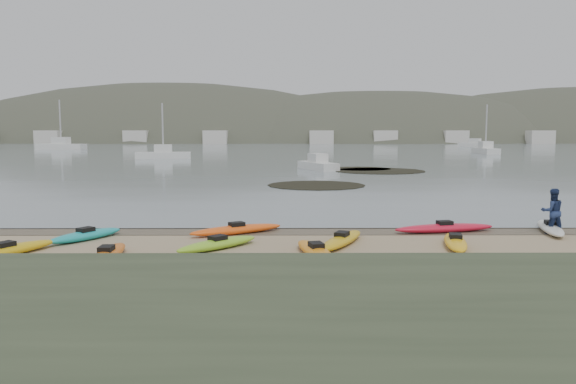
{
  "coord_description": "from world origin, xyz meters",
  "views": [
    {
      "loc": [
        -0.12,
        -22.3,
        3.94
      ],
      "look_at": [
        0.0,
        0.0,
        1.5
      ],
      "focal_mm": 35.0,
      "sensor_mm": 36.0,
      "label": 1
    }
  ],
  "objects": [
    {
      "name": "wet_sand",
      "position": [
        0.0,
        -0.3,
        0.0
      ],
      "size": [
        60.0,
        60.0,
        0.0
      ],
      "primitive_type": "plane",
      "color": "brown",
      "rests_on": "ground"
    },
    {
      "name": "kelp_mats",
      "position": [
        6.65,
        28.64,
        0.03
      ],
      "size": [
        14.84,
        24.07,
        0.04
      ],
      "color": "black",
      "rests_on": "water"
    },
    {
      "name": "far_hills",
      "position": [
        39.38,
        193.97,
        -15.93
      ],
      "size": [
        550.0,
        135.0,
        80.0
      ],
      "color": "#384235",
      "rests_on": "ground"
    },
    {
      "name": "far_town",
      "position": [
        6.0,
        145.0,
        2.0
      ],
      "size": [
        199.0,
        5.0,
        4.0
      ],
      "color": "beige",
      "rests_on": "ground"
    },
    {
      "name": "ground",
      "position": [
        0.0,
        0.0,
        0.0
      ],
      "size": [
        600.0,
        600.0,
        0.0
      ],
      "primitive_type": "plane",
      "color": "tan",
      "rests_on": "ground"
    },
    {
      "name": "moored_boats",
      "position": [
        -4.53,
        81.76,
        0.59
      ],
      "size": [
        101.16,
        87.15,
        1.4
      ],
      "color": "silver",
      "rests_on": "ground"
    },
    {
      "name": "water",
      "position": [
        0.0,
        300.0,
        0.01
      ],
      "size": [
        1200.0,
        1200.0,
        0.0
      ],
      "primitive_type": "plane",
      "color": "slate",
      "rests_on": "ground"
    },
    {
      "name": "kayaks",
      "position": [
        -1.51,
        -3.67,
        0.17
      ],
      "size": [
        24.2,
        10.23,
        0.34
      ],
      "color": "yellow",
      "rests_on": "ground"
    },
    {
      "name": "person_east",
      "position": [
        10.09,
        -1.18,
        0.88
      ],
      "size": [
        0.87,
        0.69,
        1.76
      ],
      "primitive_type": "imported",
      "rotation": [
        0.0,
        0.0,
        3.11
      ],
      "color": "navy",
      "rests_on": "ground"
    }
  ]
}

